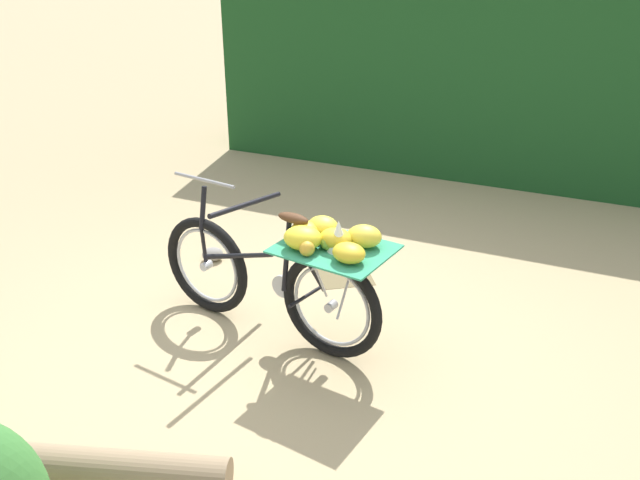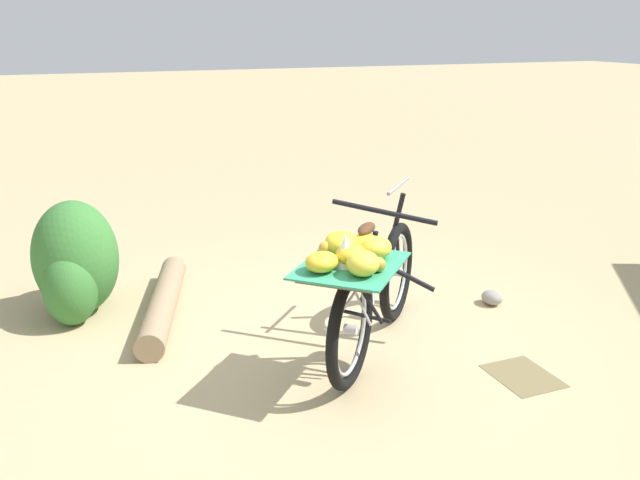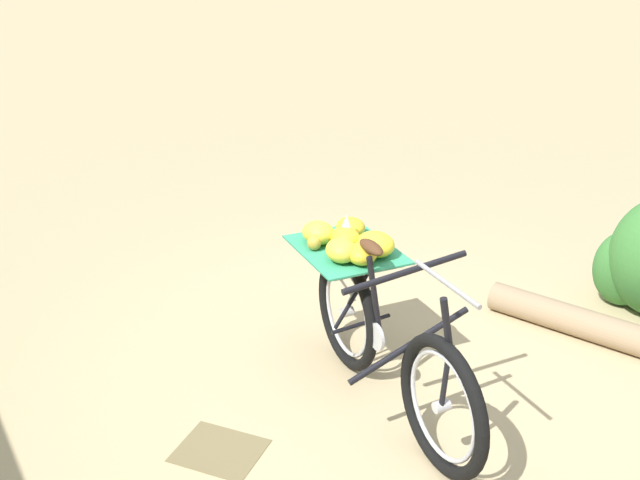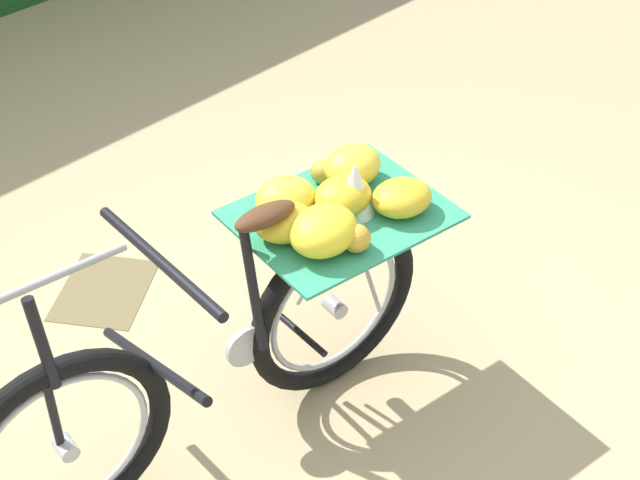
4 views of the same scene
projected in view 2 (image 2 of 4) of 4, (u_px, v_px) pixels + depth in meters
name	position (u px, v px, depth m)	size (l,w,h in m)	color
ground_plane	(367.00, 363.00, 4.39)	(60.00, 60.00, 0.00)	tan
bicycle	(369.00, 283.00, 4.28)	(1.50, 1.44, 1.03)	black
fallen_log	(163.00, 303.00, 5.08)	(0.20, 0.20, 1.55)	#937A5B
shrub_cluster	(76.00, 264.00, 5.08)	(0.91, 0.62, 0.87)	#387533
path_stone	(492.00, 298.00, 5.30)	(0.18, 0.15, 0.11)	gray
leaf_litter_patch	(523.00, 376.00, 4.22)	(0.44, 0.36, 0.01)	olive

